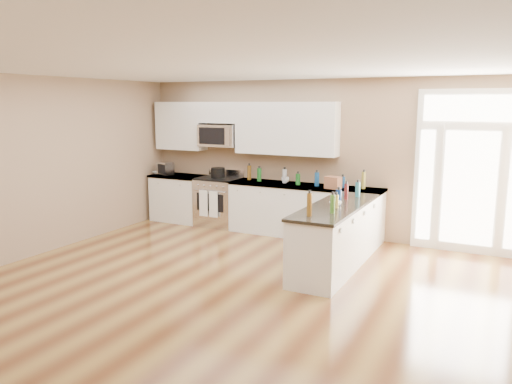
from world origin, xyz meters
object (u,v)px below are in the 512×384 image
(kitchen_range, at_px, (219,202))
(toaster_oven, at_px, (165,168))
(peninsula_cabinet, at_px, (336,239))
(stockpot, at_px, (218,172))

(kitchen_range, xyz_separation_m, toaster_oven, (-1.23, -0.06, 0.59))
(peninsula_cabinet, relative_size, kitchen_range, 2.15)
(kitchen_range, bearing_deg, toaster_oven, -177.45)
(toaster_oven, bearing_deg, kitchen_range, 18.64)
(peninsula_cabinet, bearing_deg, stockpot, 153.25)
(peninsula_cabinet, distance_m, kitchen_range, 3.19)
(kitchen_range, relative_size, toaster_oven, 3.60)
(toaster_oven, bearing_deg, stockpot, 18.22)
(peninsula_cabinet, relative_size, stockpot, 8.49)
(kitchen_range, relative_size, stockpot, 3.95)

